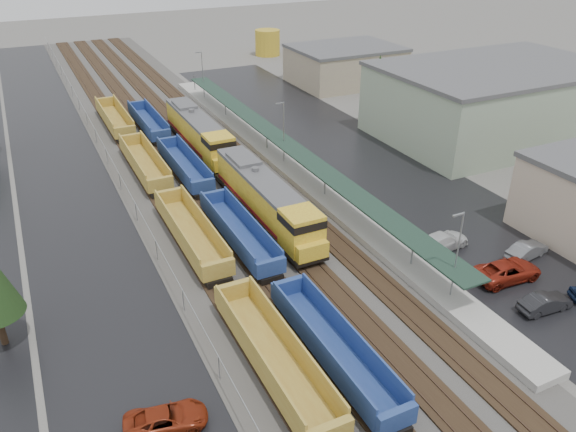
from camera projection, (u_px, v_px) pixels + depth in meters
name	position (u px, v px, depth m)	size (l,w,h in m)	color
ballast_strip	(184.00, 151.00, 71.99)	(20.00, 160.00, 0.08)	#302D2B
trackbed	(184.00, 151.00, 71.94)	(14.60, 160.00, 0.22)	black
west_parking_lot	(61.00, 172.00, 66.22)	(10.00, 160.00, 0.02)	black
east_commuter_lot	(351.00, 154.00, 71.41)	(16.00, 100.00, 0.02)	black
station_platform	(284.00, 161.00, 67.41)	(3.00, 80.00, 8.00)	#9E9B93
chainlink_fence	(109.00, 156.00, 66.35)	(0.08, 160.04, 2.02)	gray
industrial_buildings	(492.00, 111.00, 73.34)	(32.52, 75.30, 9.50)	#BFA792
tree_east	(379.00, 81.00, 78.16)	(4.40, 4.40, 10.00)	#332316
locomotive_lead	(267.00, 200.00, 54.25)	(3.14, 20.68, 4.68)	black
locomotive_trail	(199.00, 133.00, 70.90)	(3.14, 20.68, 4.68)	black
well_string_yellow	(226.00, 285.00, 43.93)	(2.85, 106.07, 2.53)	#A37D2D
well_string_blue	(279.00, 281.00, 44.46)	(2.65, 101.47, 2.35)	navy
storage_tank	(268.00, 43.00, 120.70)	(5.31, 5.31, 5.31)	gold
parked_car_west_c	(166.00, 419.00, 32.89)	(4.90, 2.26, 1.36)	maroon
parked_car_east_a	(545.00, 303.00, 42.73)	(4.30, 1.50, 1.42)	black
parked_car_east_b	(507.00, 271.00, 46.41)	(5.89, 2.71, 1.64)	maroon
parked_car_east_c	(442.00, 241.00, 50.66)	(5.48, 2.23, 1.59)	silver
parked_car_east_e	(527.00, 250.00, 49.40)	(4.38, 1.53, 1.44)	#5A5C5F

